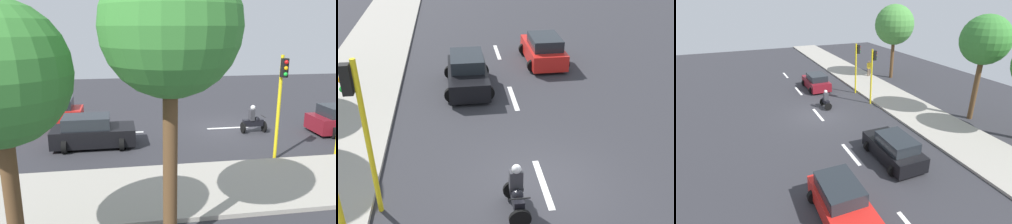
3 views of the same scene
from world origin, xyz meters
The scene contains 11 objects.
ground_plane centered at (0.00, 0.00, -0.05)m, with size 40.00×60.00×0.10m, color #2D2D33.
sidewalk centered at (7.00, 0.00, 0.07)m, with size 4.00×60.00×0.15m, color #9E998E.
lane_stripe_far_north centered at (0.00, -12.00, 0.01)m, with size 0.20×2.40×0.01m, color white.
lane_stripe_north centered at (0.00, -6.00, 0.01)m, with size 0.20×2.40×0.01m, color white.
lane_stripe_mid centered at (0.00, 0.00, 0.01)m, with size 0.20×2.40×0.01m, color white.
lane_stripe_south centered at (0.00, 6.00, 0.01)m, with size 0.20×2.40×0.01m, color white.
car_black centered at (1.90, -7.40, 0.71)m, with size 2.16×3.89×1.52m.
car_red centered at (-2.24, -10.07, 0.71)m, with size 2.19×3.87×1.52m.
motorcycle centered at (1.01, 1.08, 0.64)m, with size 0.60×1.30×1.53m.
traffic_light_corner centered at (4.85, 0.53, 2.93)m, with size 0.49×0.24×4.50m.
street_tree_center centered at (10.06, -4.95, 5.57)m, with size 3.23×3.23×7.25m.
Camera 1 is at (17.65, -6.18, 5.62)m, focal length 36.11 mm.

